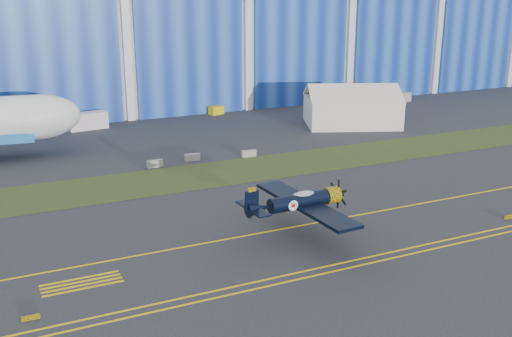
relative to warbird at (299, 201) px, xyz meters
name	(u,v)px	position (x,y,z in m)	size (l,w,h in m)	color
ground	(252,213)	(-1.21, 7.30, -3.42)	(260.00, 260.00, 0.00)	#2E3035
grass_median	(203,175)	(-1.21, 21.30, -3.40)	(260.00, 10.00, 0.02)	#475128
hangar	(99,24)	(-1.21, 79.09, 11.54)	(220.00, 45.70, 30.00)	silver
taxiway_centreline	(275,230)	(-1.21, 2.30, -3.41)	(200.00, 0.20, 0.02)	yellow
edge_line_near	(330,272)	(-1.21, -7.20, -3.41)	(80.00, 0.20, 0.02)	yellow
edge_line_far	(323,267)	(-1.21, -6.20, -3.41)	(80.00, 0.20, 0.02)	yellow
hold_short_ladder	(82,283)	(-19.21, -0.80, -3.41)	(6.00, 2.40, 0.02)	yellow
guard_board_left	(31,318)	(-23.21, -4.70, -3.25)	(1.20, 0.15, 0.35)	yellow
guard_board_right	(509,217)	(20.79, -4.70, -3.25)	(1.20, 0.15, 0.35)	yellow
warbird	(299,201)	(0.00, 0.00, 0.00)	(11.93, 14.12, 4.01)	black
tent	(352,104)	(30.80, 37.50, 0.01)	(17.77, 15.59, 6.87)	white
shipping_container	(87,121)	(-9.18, 52.83, -2.10)	(6.12, 2.45, 2.65)	silver
tug	(216,110)	(13.81, 55.16, -2.70)	(2.47, 1.55, 1.44)	yellow
gse_box	(403,97)	(52.27, 51.21, -2.50)	(3.09, 1.65, 1.85)	gray
barrier_a	(155,164)	(-5.47, 27.22, -2.97)	(2.00, 0.60, 0.90)	gray
barrier_b	(192,157)	(-0.23, 28.06, -2.97)	(2.00, 0.60, 0.90)	gray
barrier_c	(249,154)	(7.22, 26.61, -2.97)	(2.00, 0.60, 0.90)	#9E948E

